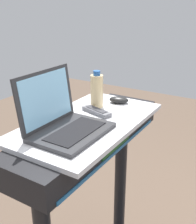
{
  "coord_description": "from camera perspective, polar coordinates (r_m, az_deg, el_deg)",
  "views": [
    {
      "loc": [
        -0.97,
        0.05,
        1.64
      ],
      "look_at": [
        0.0,
        0.65,
        1.19
      ],
      "focal_mm": 45.57,
      "sensor_mm": 36.0,
      "label": 1
    }
  ],
  "objects": [
    {
      "name": "tv_remote",
      "position": [
        1.34,
        -0.29,
        0.14
      ],
      "size": [
        0.09,
        0.17,
        0.02
      ],
      "color": "slate",
      "rests_on": "desk_board"
    },
    {
      "name": "laptop",
      "position": [
        1.15,
        -6.88,
        -1.77
      ],
      "size": [
        0.32,
        0.26,
        0.24
      ],
      "rotation": [
        0.0,
        0.0,
        0.04
      ],
      "color": "#2D2D30",
      "rests_on": "desk_board"
    },
    {
      "name": "desk_board",
      "position": [
        1.28,
        -1.91,
        -2.08
      ],
      "size": [
        0.74,
        0.41,
        0.02
      ],
      "primitive_type": "cube",
      "color": "silver",
      "rests_on": "treadmill_base"
    },
    {
      "name": "water_bottle",
      "position": [
        1.41,
        -0.25,
        4.35
      ],
      "size": [
        0.06,
        0.06,
        0.18
      ],
      "color": "beige",
      "rests_on": "desk_board"
    },
    {
      "name": "computer_mouse",
      "position": [
        1.48,
        4.21,
        2.43
      ],
      "size": [
        0.09,
        0.11,
        0.03
      ],
      "primitive_type": "ellipsoid",
      "rotation": [
        0.0,
        0.0,
        0.3
      ],
      "color": "black",
      "rests_on": "desk_board"
    }
  ]
}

